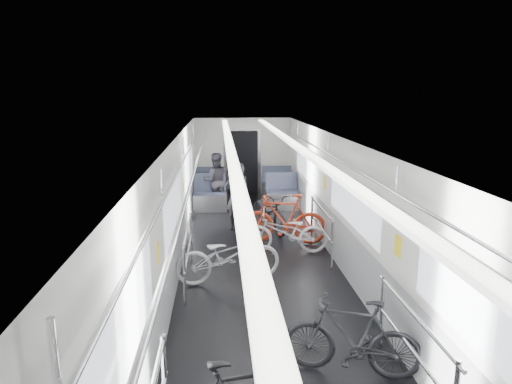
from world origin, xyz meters
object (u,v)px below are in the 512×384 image
bike_aisle (269,211)px  person_seated (216,181)px  bike_right_mid (286,232)px  person_standing (237,196)px  bike_left_far (228,255)px  bike_right_near (352,337)px  bike_right_far (284,219)px

bike_aisle → person_seated: 2.54m
bike_right_mid → person_standing: person_standing is taller
bike_aisle → person_standing: 0.83m
person_seated → bike_left_far: bearing=85.9°
bike_aisle → person_seated: person_seated is taller
bike_right_near → bike_right_far: bike_right_far is taller
bike_right_mid → bike_aisle: 1.58m
bike_aisle → person_seated: (-1.27, 2.18, 0.32)m
bike_left_far → person_seated: person_seated is taller
bike_left_far → bike_right_far: bearing=-42.9°
person_standing → bike_right_mid: bearing=107.2°
bike_right_mid → person_seated: size_ratio=1.07×
person_standing → person_seated: size_ratio=1.04×
bike_left_far → person_standing: 3.04m
bike_left_far → person_standing: (0.28, 3.01, 0.33)m
bike_left_far → person_seated: 5.10m
bike_left_far → bike_right_far: (1.23, 1.94, 0.07)m
bike_aisle → person_seated: bearing=101.3°
bike_left_far → person_seated: bearing=-7.8°
person_seated → bike_aisle: bearing=113.3°
bike_right_mid → bike_right_near: bearing=8.6°
bike_right_far → bike_aisle: bearing=-156.3°
bike_right_mid → bike_right_far: 0.61m
person_seated → person_standing: bearing=97.2°
bike_right_near → bike_aisle: (-0.33, 5.66, -0.01)m
bike_right_mid → person_standing: (-0.90, 1.67, 0.37)m
bike_right_mid → person_standing: bearing=-145.4°
bike_right_near → bike_aisle: bike_right_near is taller
bike_right_far → person_standing: (-0.95, 1.07, 0.26)m
person_standing → bike_left_far: bearing=73.4°
bike_right_mid → bike_aisle: size_ratio=0.96×
bike_right_mid → bike_right_far: (0.04, 0.60, 0.11)m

